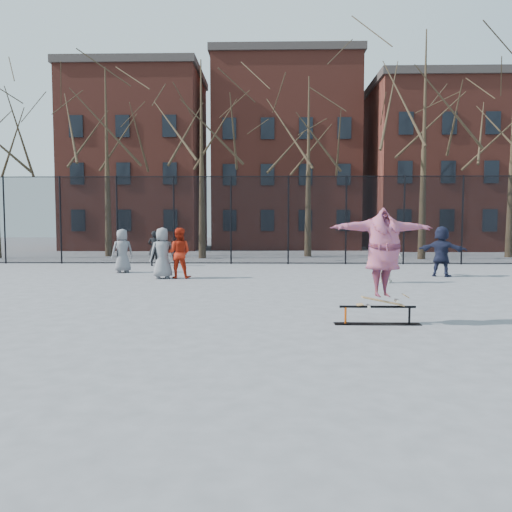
{
  "coord_description": "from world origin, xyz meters",
  "views": [
    {
      "loc": [
        0.27,
        -9.61,
        1.95
      ],
      "look_at": [
        0.01,
        1.5,
        1.17
      ],
      "focal_mm": 35.0,
      "sensor_mm": 36.0,
      "label": 1
    }
  ],
  "objects_px": {
    "bystander_black": "(154,248)",
    "bystander_white": "(386,257)",
    "bystander_extra": "(162,253)",
    "skateboard": "(383,303)",
    "bystander_red": "(179,253)",
    "skater": "(383,256)",
    "bystander_grey": "(122,251)",
    "bystander_navy": "(442,251)",
    "skate_rail": "(377,317)"
  },
  "relations": [
    {
      "from": "skateboard",
      "to": "bystander_navy",
      "type": "xyz_separation_m",
      "value": [
        3.96,
        8.29,
        0.48
      ]
    },
    {
      "from": "bystander_red",
      "to": "bystander_extra",
      "type": "xyz_separation_m",
      "value": [
        -0.54,
        -0.07,
        0.01
      ]
    },
    {
      "from": "skate_rail",
      "to": "bystander_extra",
      "type": "xyz_separation_m",
      "value": [
        -5.66,
        7.44,
        0.73
      ]
    },
    {
      "from": "skateboard",
      "to": "skater",
      "type": "xyz_separation_m",
      "value": [
        0.0,
        0.0,
        0.89
      ]
    },
    {
      "from": "bystander_grey",
      "to": "bystander_navy",
      "type": "distance_m",
      "value": 11.69
    },
    {
      "from": "skater",
      "to": "bystander_red",
      "type": "relative_size",
      "value": 1.19
    },
    {
      "from": "skater",
      "to": "bystander_grey",
      "type": "relative_size",
      "value": 1.24
    },
    {
      "from": "bystander_grey",
      "to": "bystander_navy",
      "type": "bearing_deg",
      "value": 142.2
    },
    {
      "from": "skateboard",
      "to": "bystander_navy",
      "type": "relative_size",
      "value": 0.48
    },
    {
      "from": "bystander_red",
      "to": "bystander_white",
      "type": "bearing_deg",
      "value": 174.68
    },
    {
      "from": "bystander_red",
      "to": "bystander_navy",
      "type": "bearing_deg",
      "value": -171.16
    },
    {
      "from": "bystander_red",
      "to": "bystander_white",
      "type": "relative_size",
      "value": 1.06
    },
    {
      "from": "skateboard",
      "to": "bystander_white",
      "type": "relative_size",
      "value": 0.52
    },
    {
      "from": "bystander_red",
      "to": "bystander_navy",
      "type": "height_order",
      "value": "bystander_navy"
    },
    {
      "from": "skateboard",
      "to": "bystander_extra",
      "type": "distance_m",
      "value": 9.42
    },
    {
      "from": "skateboard",
      "to": "bystander_grey",
      "type": "relative_size",
      "value": 0.51
    },
    {
      "from": "skateboard",
      "to": "bystander_red",
      "type": "height_order",
      "value": "bystander_red"
    },
    {
      "from": "skate_rail",
      "to": "bystander_red",
      "type": "relative_size",
      "value": 0.94
    },
    {
      "from": "skateboard",
      "to": "bystander_extra",
      "type": "height_order",
      "value": "bystander_extra"
    },
    {
      "from": "bystander_grey",
      "to": "bystander_white",
      "type": "bearing_deg",
      "value": 129.75
    },
    {
      "from": "bystander_black",
      "to": "bystander_red",
      "type": "height_order",
      "value": "bystander_red"
    },
    {
      "from": "skate_rail",
      "to": "bystander_extra",
      "type": "distance_m",
      "value": 9.38
    },
    {
      "from": "bystander_grey",
      "to": "bystander_extra",
      "type": "height_order",
      "value": "bystander_extra"
    },
    {
      "from": "bystander_black",
      "to": "bystander_white",
      "type": "distance_m",
      "value": 10.46
    },
    {
      "from": "bystander_navy",
      "to": "bystander_extra",
      "type": "relative_size",
      "value": 1.03
    },
    {
      "from": "bystander_navy",
      "to": "bystander_extra",
      "type": "distance_m",
      "value": 9.74
    },
    {
      "from": "skater",
      "to": "bystander_red",
      "type": "xyz_separation_m",
      "value": [
        -5.21,
        7.52,
        -0.43
      ]
    },
    {
      "from": "skate_rail",
      "to": "skater",
      "type": "bearing_deg",
      "value": 0.0
    },
    {
      "from": "bystander_extra",
      "to": "bystander_red",
      "type": "bearing_deg",
      "value": 166.6
    },
    {
      "from": "bystander_extra",
      "to": "bystander_white",
      "type": "bearing_deg",
      "value": 150.71
    },
    {
      "from": "bystander_extra",
      "to": "bystander_black",
      "type": "bearing_deg",
      "value": -95.23
    },
    {
      "from": "skater",
      "to": "bystander_extra",
      "type": "height_order",
      "value": "skater"
    },
    {
      "from": "bystander_grey",
      "to": "bystander_white",
      "type": "xyz_separation_m",
      "value": [
        9.25,
        -2.95,
        -0.01
      ]
    },
    {
      "from": "skater",
      "to": "bystander_grey",
      "type": "bearing_deg",
      "value": 117.47
    },
    {
      "from": "skater",
      "to": "skate_rail",
      "type": "bearing_deg",
      "value": 168.05
    },
    {
      "from": "skater",
      "to": "bystander_extra",
      "type": "relative_size",
      "value": 1.19
    },
    {
      "from": "skate_rail",
      "to": "bystander_navy",
      "type": "distance_m",
      "value": 9.25
    },
    {
      "from": "skater",
      "to": "bystander_white",
      "type": "relative_size",
      "value": 1.26
    },
    {
      "from": "bystander_red",
      "to": "skate_rail",
      "type": "bearing_deg",
      "value": 128.28
    },
    {
      "from": "bystander_black",
      "to": "bystander_red",
      "type": "relative_size",
      "value": 0.89
    },
    {
      "from": "skate_rail",
      "to": "bystander_navy",
      "type": "relative_size",
      "value": 0.91
    },
    {
      "from": "bystander_grey",
      "to": "bystander_red",
      "type": "height_order",
      "value": "bystander_red"
    },
    {
      "from": "bystander_black",
      "to": "bystander_white",
      "type": "height_order",
      "value": "bystander_white"
    },
    {
      "from": "skate_rail",
      "to": "bystander_grey",
      "type": "distance_m",
      "value": 12.06
    },
    {
      "from": "skate_rail",
      "to": "bystander_grey",
      "type": "height_order",
      "value": "bystander_grey"
    },
    {
      "from": "bystander_grey",
      "to": "skate_rail",
      "type": "bearing_deg",
      "value": 96.49
    },
    {
      "from": "bystander_grey",
      "to": "bystander_white",
      "type": "height_order",
      "value": "bystander_grey"
    },
    {
      "from": "skater",
      "to": "bystander_black",
      "type": "height_order",
      "value": "skater"
    },
    {
      "from": "bystander_black",
      "to": "skate_rail",
      "type": "bearing_deg",
      "value": 121.85
    },
    {
      "from": "bystander_white",
      "to": "bystander_navy",
      "type": "bearing_deg",
      "value": -114.88
    }
  ]
}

